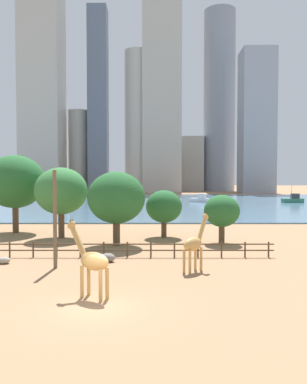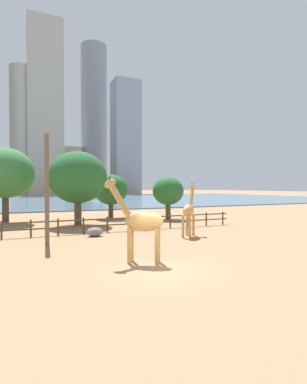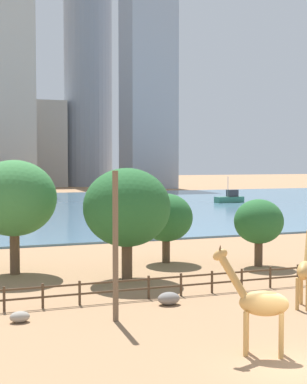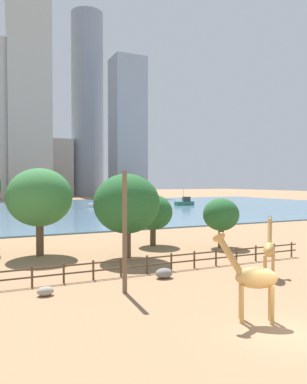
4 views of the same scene
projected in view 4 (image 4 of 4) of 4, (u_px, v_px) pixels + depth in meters
name	position (u px, v px, depth m)	size (l,w,h in m)	color
ground_plane	(35.00, 209.00, 88.82)	(400.00, 400.00, 0.00)	#9E7551
harbor_water	(37.00, 210.00, 86.10)	(180.00, 86.00, 0.20)	slate
giraffe_tall	(252.00, 277.00, 17.49)	(2.88, 2.14, 4.33)	tan
giraffe_companion	(269.00, 249.00, 25.43)	(2.32, 2.39, 4.17)	tan
utility_pole	(125.00, 232.00, 21.97)	(0.28, 0.28, 7.23)	brown
boulder_near_fence	(45.00, 291.00, 21.47)	(0.96, 0.71, 0.53)	gray
boulder_by_pole	(164.00, 273.00, 25.40)	(1.23, 0.91, 0.68)	gray
enclosure_fence	(161.00, 262.00, 27.16)	(26.12, 0.14, 1.30)	#4C3826
tree_left_large	(221.00, 215.00, 37.33)	(3.61, 3.61, 4.91)	brown
tree_center_broad	(153.00, 212.00, 38.32)	(4.02, 4.02, 5.25)	brown
tree_left_small	(40.00, 198.00, 33.03)	(5.72, 5.72, 7.76)	brown
tree_right_small	(127.00, 204.00, 31.71)	(5.64, 5.64, 7.24)	brown
boat_sailboat	(185.00, 202.00, 101.35)	(5.34, 2.13, 4.73)	#337259
boat_tug	(99.00, 204.00, 93.29)	(5.26, 3.86, 2.20)	silver
skyline_block_central	(0.00, 120.00, 147.55)	(11.21, 11.21, 62.05)	#B7B2A8
skyline_tower_glass	(128.00, 128.00, 161.58)	(13.67, 12.44, 59.80)	#939EAD
skyline_block_left	(29.00, 90.00, 150.60)	(16.88, 10.59, 87.08)	#B7B2A8
skyline_block_right	(87.00, 105.00, 174.23)	(14.74, 14.74, 84.66)	gray
skyline_tower_far	(52.00, 168.00, 170.19)	(16.10, 15.56, 25.69)	#ADA89E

